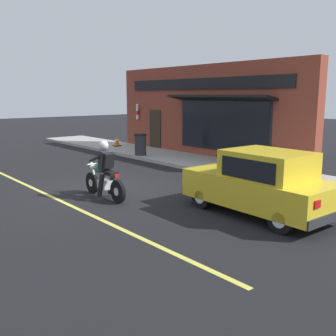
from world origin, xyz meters
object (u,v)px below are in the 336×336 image
(motorcycle_with_rider, at_px, (104,174))
(car_hatchback, at_px, (261,184))
(traffic_cone, at_px, (117,141))
(trash_bin, at_px, (140,144))

(motorcycle_with_rider, height_order, car_hatchback, motorcycle_with_rider)
(traffic_cone, bearing_deg, car_hatchback, -107.38)
(motorcycle_with_rider, distance_m, trash_bin, 7.11)
(car_hatchback, height_order, traffic_cone, car_hatchback)
(motorcycle_with_rider, bearing_deg, car_hatchback, -61.53)
(motorcycle_with_rider, bearing_deg, trash_bin, 45.83)
(trash_bin, bearing_deg, car_hatchback, -108.18)
(motorcycle_with_rider, distance_m, traffic_cone, 10.39)
(traffic_cone, bearing_deg, trash_bin, -105.29)
(car_hatchback, distance_m, trash_bin, 9.33)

